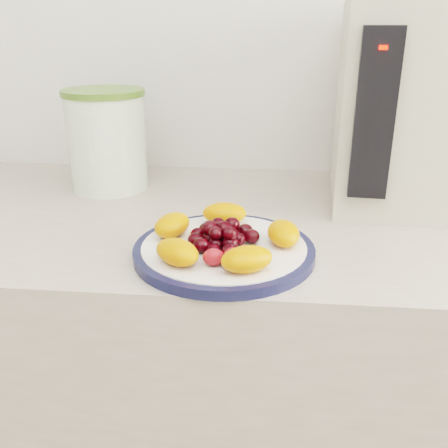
{
  "coord_description": "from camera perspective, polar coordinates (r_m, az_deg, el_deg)",
  "views": [
    {
      "loc": [
        0.05,
        0.36,
        1.22
      ],
      "look_at": [
        -0.02,
        1.02,
        0.95
      ],
      "focal_mm": 40.0,
      "sensor_mm": 36.0,
      "label": 1
    }
  ],
  "objects": [
    {
      "name": "counter",
      "position": [
        1.14,
        1.72,
        -20.52
      ],
      "size": [
        3.5,
        0.6,
        0.9
      ],
      "primitive_type": "cube",
      "color": "#B3A798",
      "rests_on": "floor"
    },
    {
      "name": "canister_lid",
      "position": [
        1.03,
        -13.68,
        14.41
      ],
      "size": [
        0.17,
        0.17,
        0.01
      ],
      "primitive_type": "cylinder",
      "rotation": [
        0.0,
        0.0,
        0.03
      ],
      "color": "#4F712D",
      "rests_on": "canister"
    },
    {
      "name": "cabinet_face",
      "position": [
        1.16,
        1.7,
        -21.62
      ],
      "size": [
        3.48,
        0.58,
        0.84
      ],
      "primitive_type": "cube",
      "color": "#9B865E",
      "rests_on": "floor"
    },
    {
      "name": "appliance_led",
      "position": [
        0.81,
        17.74,
        18.66
      ],
      "size": [
        0.01,
        0.01,
        0.01
      ],
      "primitive_type": "cube",
      "rotation": [
        0.0,
        0.0,
        -0.09
      ],
      "color": "#FF0C05",
      "rests_on": "appliance_panel"
    },
    {
      "name": "appliance_body",
      "position": [
        0.98,
        19.02,
        12.64
      ],
      "size": [
        0.23,
        0.3,
        0.36
      ],
      "primitive_type": "cube",
      "rotation": [
        0.0,
        0.0,
        -0.09
      ],
      "color": "#B9B5A1",
      "rests_on": "counter"
    },
    {
      "name": "canister",
      "position": [
        1.04,
        -13.19,
        9.01
      ],
      "size": [
        0.16,
        0.16,
        0.19
      ],
      "primitive_type": "cylinder",
      "rotation": [
        0.0,
        0.0,
        0.03
      ],
      "color": "#416B1B",
      "rests_on": "counter"
    },
    {
      "name": "plate_rim",
      "position": [
        0.73,
        0.0,
        -3.08
      ],
      "size": [
        0.27,
        0.27,
        0.01
      ],
      "primitive_type": "cylinder",
      "color": "#14193B",
      "rests_on": "counter"
    },
    {
      "name": "plate_face",
      "position": [
        0.73,
        0.0,
        -3.01
      ],
      "size": [
        0.24,
        0.24,
        0.02
      ],
      "primitive_type": "cylinder",
      "color": "white",
      "rests_on": "counter"
    },
    {
      "name": "fruit_plate",
      "position": [
        0.72,
        -0.35,
        -1.37
      ],
      "size": [
        0.23,
        0.23,
        0.04
      ],
      "color": "orange",
      "rests_on": "plate_face"
    },
    {
      "name": "appliance_panel",
      "position": [
        0.83,
        16.84,
        11.72
      ],
      "size": [
        0.06,
        0.03,
        0.26
      ],
      "primitive_type": "cube",
      "rotation": [
        0.0,
        0.0,
        -0.09
      ],
      "color": "black",
      "rests_on": "appliance_body"
    }
  ]
}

